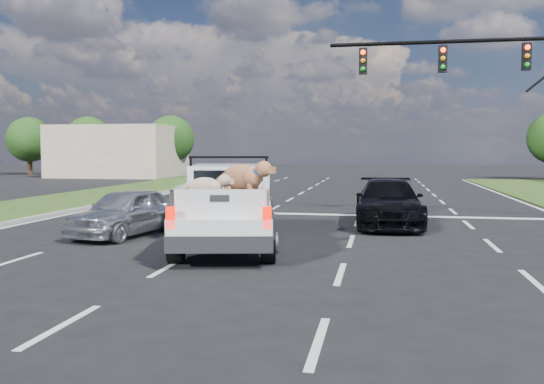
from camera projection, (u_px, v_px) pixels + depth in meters
The scene contains 11 objects.
ground at pixel (252, 270), 11.41m from camera, with size 160.00×160.00×0.00m, color black.
road_markings at pixel (298, 226), 17.84m from camera, with size 17.75×60.00×0.01m.
curb_left at pixel (24, 220), 18.96m from camera, with size 0.15×60.00×0.14m, color gray.
traffic_signal at pixel (519, 82), 20.01m from camera, with size 9.11×0.31×7.00m.
building_left at pixel (119, 151), 50.23m from camera, with size 10.00×8.00×4.40m, color #C4B896.
tree_far_a at pixel (29, 140), 53.96m from camera, with size 4.20×4.20×5.40m.
tree_far_b at pixel (88, 139), 52.85m from camera, with size 4.20×4.20×5.40m.
tree_far_c at pixel (171, 139), 51.36m from camera, with size 4.20×4.20×5.40m.
pickup_truck at pixel (229, 203), 14.41m from camera, with size 3.27×6.25×2.23m.
silver_sedan at pixel (126, 212), 16.01m from camera, with size 1.57×3.90×1.33m, color silver.
black_coupe at pixel (388, 202), 18.12m from camera, with size 2.03×4.98×1.45m, color black.
Camera 1 is at (2.49, -10.99, 2.41)m, focal length 38.00 mm.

